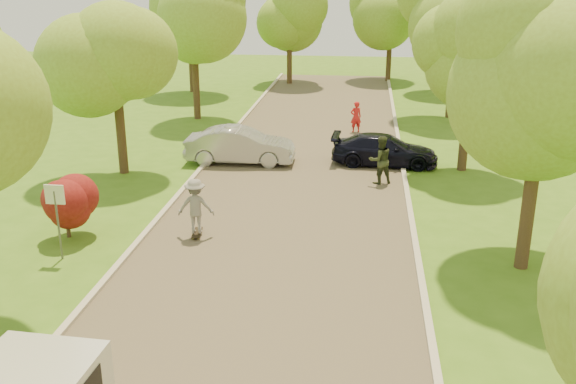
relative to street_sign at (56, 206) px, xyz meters
The scene contains 21 objects.
ground 7.22m from the street_sign, 34.59° to the right, with size 100.00×100.00×0.00m, color #3F6B19.
road 7.22m from the street_sign, 34.59° to the left, with size 8.00×60.00×0.01m, color #4C4438.
curb_left 4.62m from the street_sign, 66.37° to the left, with size 0.18×60.00×0.12m, color #B2AD9E.
curb_right 10.74m from the street_sign, 22.10° to the left, with size 0.18×60.00×0.12m, color #B2AD9E.
street_sign is the anchor object (origin of this frame).
red_shrub 1.65m from the street_sign, 108.43° to the left, with size 1.70×1.70×1.95m.
tree_l_midb 8.61m from the street_sign, 97.22° to the left, with size 4.30×4.20×6.62m.
tree_l_far 18.43m from the street_sign, 91.87° to the left, with size 4.92×4.80×7.79m.
tree_r_mida 13.46m from the street_sign, ahead, with size 5.13×5.00×7.95m.
tree_r_midb 16.27m from the street_sign, 38.90° to the left, with size 4.51×4.40×7.01m.
tree_r_far 24.25m from the street_sign, 56.91° to the left, with size 5.33×5.20×8.34m.
tree_bg_a 26.44m from the street_sign, 96.53° to the left, with size 5.12×5.00×7.72m.
tree_bg_b 31.57m from the street_sign, 63.40° to the left, with size 5.12×5.00×7.95m.
tree_bg_c 30.35m from the street_sign, 84.26° to the left, with size 4.92×4.80×7.33m.
tree_bg_d 33.74m from the street_sign, 72.61° to the left, with size 5.12×5.00×7.72m.
silver_sedan 10.43m from the street_sign, 72.43° to the left, with size 1.57×4.51×1.49m, color #9F9FA3.
dark_sedan 13.82m from the street_sign, 48.71° to the left, with size 1.77×4.34×1.26m, color black.
longboard 4.18m from the street_sign, 31.87° to the left, with size 0.34×0.89×0.10m.
skateboarder 3.96m from the street_sign, 31.87° to the left, with size 1.09×0.63×1.69m, color gray.
person_striped 17.73m from the street_sign, 63.87° to the left, with size 0.56×0.37×1.54m, color red.
person_olive 11.86m from the street_sign, 41.46° to the left, with size 0.89×0.70×1.84m, color #2E3620.
Camera 1 is at (2.43, -11.43, 7.61)m, focal length 40.00 mm.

